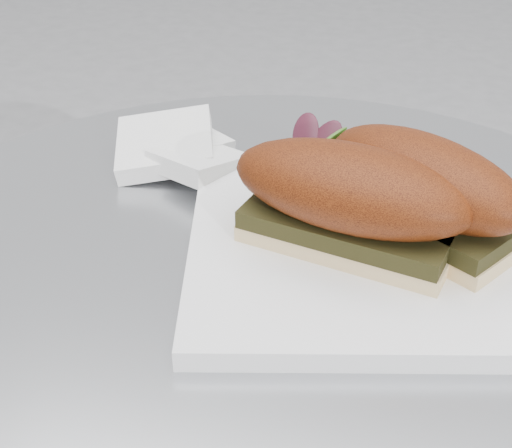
% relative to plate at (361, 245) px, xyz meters
% --- Properties ---
extents(plate, '(0.32, 0.32, 0.02)m').
position_rel_plate_xyz_m(plate, '(0.00, 0.00, 0.00)').
color(plate, white).
rests_on(plate, table).
extents(sandwich_left, '(0.20, 0.12, 0.08)m').
position_rel_plate_xyz_m(sandwich_left, '(-0.01, -0.02, 0.05)').
color(sandwich_left, beige).
rests_on(sandwich_left, plate).
extents(sandwich_right, '(0.18, 0.16, 0.08)m').
position_rel_plate_xyz_m(sandwich_right, '(0.04, 0.01, 0.05)').
color(sandwich_right, beige).
rests_on(sandwich_right, plate).
extents(salad, '(0.11, 0.11, 0.05)m').
position_rel_plate_xyz_m(salad, '(-0.03, 0.07, 0.03)').
color(salad, '#629430').
rests_on(salad, plate).
extents(napkin, '(0.12, 0.12, 0.02)m').
position_rel_plate_xyz_m(napkin, '(-0.18, 0.10, 0.00)').
color(napkin, white).
rests_on(napkin, table).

